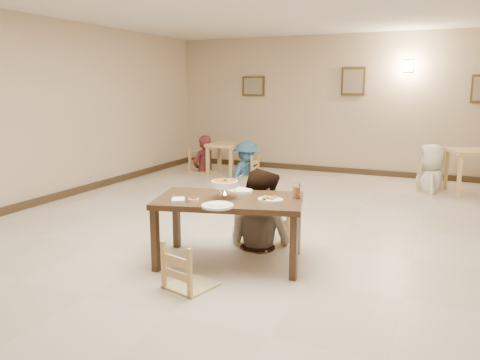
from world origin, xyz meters
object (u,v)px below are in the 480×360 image
at_px(bg_chair_lr, 247,156).
at_px(bg_table_left, 225,149).
at_px(chair_near, 190,243).
at_px(curry_warmer, 225,184).
at_px(drink_glass, 296,191).
at_px(bg_diner_b, 247,141).
at_px(main_table, 230,205).
at_px(bg_chair_ll, 204,149).
at_px(bg_chair_rl, 432,164).
at_px(bg_table_right, 474,158).
at_px(chair_far, 264,200).
at_px(bg_diner_c, 433,144).
at_px(bg_diner_a, 203,135).
at_px(main_diner, 260,169).

bearing_deg(bg_chair_lr, bg_table_left, -94.55).
height_order(chair_near, curry_warmer, curry_warmer).
distance_m(drink_glass, bg_diner_b, 5.04).
height_order(main_table, chair_near, chair_near).
xyz_separation_m(bg_chair_ll, bg_chair_rl, (4.74, 0.01, -0.04)).
bearing_deg(drink_glass, bg_table_right, 67.35).
relative_size(chair_far, drink_glass, 6.69).
bearing_deg(bg_diner_c, bg_chair_ll, -97.93).
height_order(curry_warmer, bg_chair_rl, bg_chair_rl).
bearing_deg(bg_table_right, bg_diner_c, -177.49).
bearing_deg(chair_near, drink_glass, -111.42).
relative_size(drink_glass, bg_chair_lr, 0.18).
distance_m(chair_far, bg_diner_a, 4.99).
bearing_deg(bg_chair_lr, bg_diner_a, -92.76).
xyz_separation_m(bg_table_left, bg_chair_ll, (-0.54, 0.02, -0.01)).
distance_m(chair_far, bg_chair_rl, 4.38).
bearing_deg(main_diner, chair_near, 100.30).
bearing_deg(bg_diner_b, bg_table_right, -78.35).
xyz_separation_m(main_table, chair_far, (0.10, 0.75, -0.10)).
height_order(main_diner, bg_chair_rl, main_diner).
height_order(bg_table_right, bg_diner_c, bg_diner_c).
relative_size(drink_glass, bg_table_right, 0.16).
height_order(bg_table_left, bg_diner_a, bg_diner_a).
xyz_separation_m(bg_table_right, bg_diner_c, (-0.68, -0.03, 0.21)).
distance_m(main_table, main_diner, 0.75).
height_order(bg_chair_rl, bg_diner_a, bg_diner_a).
height_order(curry_warmer, bg_diner_c, bg_diner_c).
bearing_deg(bg_chair_rl, curry_warmer, 151.71).
xyz_separation_m(main_diner, bg_table_right, (2.46, 4.10, -0.29)).
relative_size(main_diner, bg_table_right, 1.87).
height_order(main_table, bg_chair_rl, bg_chair_rl).
bearing_deg(curry_warmer, bg_table_right, 61.63).
xyz_separation_m(curry_warmer, drink_glass, (0.71, 0.28, -0.08)).
bearing_deg(chair_far, bg_chair_rl, 83.99).
height_order(bg_chair_ll, bg_chair_rl, bg_chair_ll).
bearing_deg(main_diner, bg_table_left, -42.71).
height_order(bg_table_left, bg_diner_c, bg_diner_c).
bearing_deg(main_table, main_diner, 68.52).
height_order(main_diner, bg_chair_ll, main_diner).
distance_m(main_diner, bg_chair_ll, 5.03).
distance_m(curry_warmer, bg_chair_ll, 5.54).
xyz_separation_m(main_diner, bg_table_left, (-2.42, 4.04, -0.40)).
bearing_deg(bg_diner_b, bg_chair_lr, -169.85).
distance_m(chair_far, bg_diner_c, 4.39).
height_order(bg_chair_rl, bg_diner_b, bg_diner_b).
xyz_separation_m(curry_warmer, bg_chair_lr, (-1.74, 4.69, -0.43)).
bearing_deg(chair_near, main_table, -80.80).
distance_m(main_table, bg_diner_c, 5.12).
relative_size(curry_warmer, drink_glass, 1.97).
bearing_deg(bg_diner_c, bg_chair_lr, -96.79).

